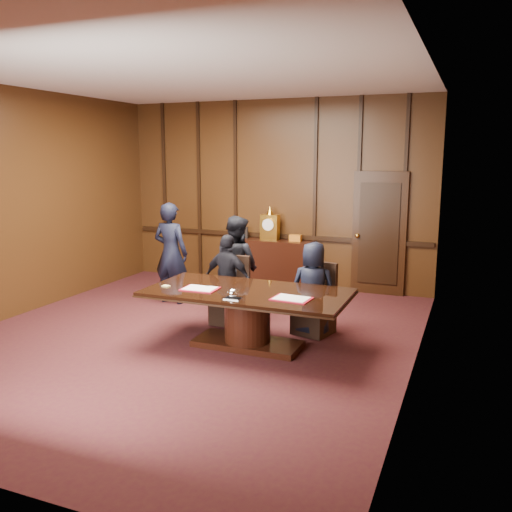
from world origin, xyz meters
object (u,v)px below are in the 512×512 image
at_px(signatory_right, 313,289).
at_px(conference_table, 247,309).
at_px(sideboard, 270,261).
at_px(witness_right, 237,266).
at_px(signatory_left, 228,280).
at_px(witness_left, 171,253).

bearing_deg(signatory_right, conference_table, 48.54).
distance_m(sideboard, witness_right, 1.96).
height_order(sideboard, witness_right, witness_right).
distance_m(sideboard, signatory_left, 2.44).
bearing_deg(sideboard, conference_table, -74.41).
distance_m(signatory_right, witness_right, 1.47).
relative_size(sideboard, witness_right, 1.02).
xyz_separation_m(sideboard, signatory_left, (0.25, -2.42, 0.19)).
bearing_deg(signatory_left, witness_left, -19.83).
height_order(witness_left, witness_right, witness_left).
xyz_separation_m(sideboard, signatory_right, (1.55, -2.42, 0.17)).
distance_m(signatory_left, witness_right, 0.51).
bearing_deg(witness_right, signatory_left, 121.93).
relative_size(conference_table, witness_right, 1.67).
xyz_separation_m(sideboard, witness_right, (0.17, -1.93, 0.30)).
height_order(signatory_left, signatory_right, signatory_left).
bearing_deg(witness_left, sideboard, -121.80).
bearing_deg(witness_left, conference_table, 145.61).
bearing_deg(conference_table, witness_right, 119.34).
distance_m(sideboard, witness_left, 2.08).
xyz_separation_m(sideboard, witness_left, (-1.15, -1.69, 0.37)).
relative_size(signatory_left, witness_right, 0.86).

